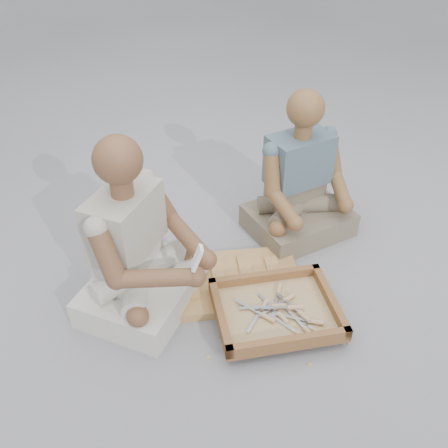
# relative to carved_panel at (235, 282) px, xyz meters

# --- Properties ---
(ground) EXTENTS (60.00, 60.00, 0.00)m
(ground) POSITION_rel_carved_panel_xyz_m (0.03, -0.11, -0.02)
(ground) COLOR #97969B
(ground) RESTS_ON ground
(carved_panel) EXTENTS (0.73, 0.56, 0.04)m
(carved_panel) POSITION_rel_carved_panel_xyz_m (0.00, 0.00, 0.00)
(carved_panel) COLOR #AC7042
(carved_panel) RESTS_ON ground
(tool_tray) EXTENTS (0.65, 0.57, 0.07)m
(tool_tray) POSITION_rel_carved_panel_xyz_m (0.20, -0.23, 0.05)
(tool_tray) COLOR brown
(tool_tray) RESTS_ON carved_panel
(chisel_0) EXTENTS (0.17, 0.16, 0.02)m
(chisel_0) POSITION_rel_carved_panel_xyz_m (0.37, -0.35, 0.05)
(chisel_0) COLOR silver
(chisel_0) RESTS_ON tool_tray
(chisel_1) EXTENTS (0.22, 0.06, 0.02)m
(chisel_1) POSITION_rel_carved_panel_xyz_m (0.35, -0.30, 0.06)
(chisel_1) COLOR silver
(chisel_1) RESTS_ON tool_tray
(chisel_2) EXTENTS (0.22, 0.03, 0.02)m
(chisel_2) POSITION_rel_carved_panel_xyz_m (0.26, -0.23, 0.07)
(chisel_2) COLOR silver
(chisel_2) RESTS_ON tool_tray
(chisel_3) EXTENTS (0.11, 0.21, 0.02)m
(chisel_3) POSITION_rel_carved_panel_xyz_m (0.14, -0.23, 0.05)
(chisel_3) COLOR silver
(chisel_3) RESTS_ON tool_tray
(chisel_4) EXTENTS (0.15, 0.19, 0.02)m
(chisel_4) POSITION_rel_carved_panel_xyz_m (0.22, -0.27, 0.06)
(chisel_4) COLOR silver
(chisel_4) RESTS_ON tool_tray
(chisel_5) EXTENTS (0.06, 0.22, 0.02)m
(chisel_5) POSITION_rel_carved_panel_xyz_m (0.21, -0.12, 0.06)
(chisel_5) COLOR silver
(chisel_5) RESTS_ON tool_tray
(chisel_6) EXTENTS (0.15, 0.18, 0.02)m
(chisel_6) POSITION_rel_carved_panel_xyz_m (0.31, -0.26, 0.07)
(chisel_6) COLOR silver
(chisel_6) RESTS_ON tool_tray
(chisel_7) EXTENTS (0.18, 0.16, 0.02)m
(chisel_7) POSITION_rel_carved_panel_xyz_m (0.25, -0.17, 0.06)
(chisel_7) COLOR silver
(chisel_7) RESTS_ON tool_tray
(chisel_8) EXTENTS (0.18, 0.16, 0.02)m
(chisel_8) POSITION_rel_carved_panel_xyz_m (0.29, -0.37, 0.05)
(chisel_8) COLOR silver
(chisel_8) RESTS_ON tool_tray
(chisel_9) EXTENTS (0.13, 0.19, 0.02)m
(chisel_9) POSITION_rel_carved_panel_xyz_m (0.33, -0.35, 0.06)
(chisel_9) COLOR silver
(chisel_9) RESTS_ON tool_tray
(chisel_10) EXTENTS (0.22, 0.05, 0.02)m
(chisel_10) POSITION_rel_carved_panel_xyz_m (0.19, -0.22, 0.06)
(chisel_10) COLOR silver
(chisel_10) RESTS_ON tool_tray
(chisel_11) EXTENTS (0.19, 0.14, 0.02)m
(chisel_11) POSITION_rel_carved_panel_xyz_m (0.14, -0.28, 0.06)
(chisel_11) COLOR silver
(chisel_11) RESTS_ON tool_tray
(wood_chip_0) EXTENTS (0.02, 0.02, 0.00)m
(wood_chip_0) POSITION_rel_carved_panel_xyz_m (-0.06, -0.22, -0.02)
(wood_chip_0) COLOR tan
(wood_chip_0) RESTS_ON ground
(wood_chip_1) EXTENTS (0.02, 0.02, 0.00)m
(wood_chip_1) POSITION_rel_carved_panel_xyz_m (-0.10, -0.46, -0.02)
(wood_chip_1) COLOR tan
(wood_chip_1) RESTS_ON ground
(wood_chip_2) EXTENTS (0.02, 0.02, 0.00)m
(wood_chip_2) POSITION_rel_carved_panel_xyz_m (0.17, -0.24, -0.02)
(wood_chip_2) COLOR tan
(wood_chip_2) RESTS_ON ground
(wood_chip_3) EXTENTS (0.02, 0.02, 0.00)m
(wood_chip_3) POSITION_rel_carved_panel_xyz_m (-0.02, -0.20, -0.02)
(wood_chip_3) COLOR tan
(wood_chip_3) RESTS_ON ground
(wood_chip_4) EXTENTS (0.02, 0.02, 0.00)m
(wood_chip_4) POSITION_rel_carved_panel_xyz_m (0.23, 0.12, -0.02)
(wood_chip_4) COLOR tan
(wood_chip_4) RESTS_ON ground
(wood_chip_5) EXTENTS (0.02, 0.02, 0.00)m
(wood_chip_5) POSITION_rel_carved_panel_xyz_m (0.47, -0.14, -0.02)
(wood_chip_5) COLOR tan
(wood_chip_5) RESTS_ON ground
(wood_chip_6) EXTENTS (0.02, 0.02, 0.00)m
(wood_chip_6) POSITION_rel_carved_panel_xyz_m (-0.04, 0.16, -0.02)
(wood_chip_6) COLOR tan
(wood_chip_6) RESTS_ON ground
(wood_chip_7) EXTENTS (0.02, 0.02, 0.00)m
(wood_chip_7) POSITION_rel_carved_panel_xyz_m (0.39, -0.24, -0.02)
(wood_chip_7) COLOR tan
(wood_chip_7) RESTS_ON ground
(wood_chip_8) EXTENTS (0.02, 0.02, 0.00)m
(wood_chip_8) POSITION_rel_carved_panel_xyz_m (0.34, -0.48, -0.02)
(wood_chip_8) COLOR tan
(wood_chip_8) RESTS_ON ground
(wood_chip_9) EXTENTS (0.02, 0.02, 0.00)m
(wood_chip_9) POSITION_rel_carved_panel_xyz_m (0.35, 0.08, -0.02)
(wood_chip_9) COLOR tan
(wood_chip_9) RESTS_ON ground
(wood_chip_10) EXTENTS (0.02, 0.02, 0.00)m
(wood_chip_10) POSITION_rel_carved_panel_xyz_m (-0.04, -0.39, -0.02)
(wood_chip_10) COLOR tan
(wood_chip_10) RESTS_ON ground
(wood_chip_11) EXTENTS (0.02, 0.02, 0.00)m
(wood_chip_11) POSITION_rel_carved_panel_xyz_m (0.50, -0.31, -0.02)
(wood_chip_11) COLOR tan
(wood_chip_11) RESTS_ON ground
(wood_chip_12) EXTENTS (0.02, 0.02, 0.00)m
(wood_chip_12) POSITION_rel_carved_panel_xyz_m (0.47, 0.13, -0.02)
(wood_chip_12) COLOR tan
(wood_chip_12) RESTS_ON ground
(wood_chip_13) EXTENTS (0.02, 0.02, 0.00)m
(wood_chip_13) POSITION_rel_carved_panel_xyz_m (0.09, -0.28, -0.02)
(wood_chip_13) COLOR tan
(wood_chip_13) RESTS_ON ground
(wood_chip_14) EXTENTS (0.02, 0.02, 0.00)m
(wood_chip_14) POSITION_rel_carved_panel_xyz_m (0.53, -0.35, -0.02)
(wood_chip_14) COLOR tan
(wood_chip_14) RESTS_ON ground
(wood_chip_15) EXTENTS (0.02, 0.02, 0.00)m
(wood_chip_15) POSITION_rel_carved_panel_xyz_m (0.14, -0.37, -0.02)
(wood_chip_15) COLOR tan
(wood_chip_15) RESTS_ON ground
(craftsman) EXTENTS (0.67, 0.69, 0.89)m
(craftsman) POSITION_rel_carved_panel_xyz_m (-0.44, -0.13, 0.28)
(craftsman) COLOR silver
(craftsman) RESTS_ON ground
(companion) EXTENTS (0.68, 0.65, 0.84)m
(companion) POSITION_rel_carved_panel_xyz_m (0.34, 0.49, 0.26)
(companion) COLOR #706751
(companion) RESTS_ON ground
(mobile_phone) EXTENTS (0.06, 0.06, 0.12)m
(mobile_phone) POSITION_rel_carved_panel_xyz_m (-0.15, -0.30, 0.41)
(mobile_phone) COLOR white
(mobile_phone) RESTS_ON craftsman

